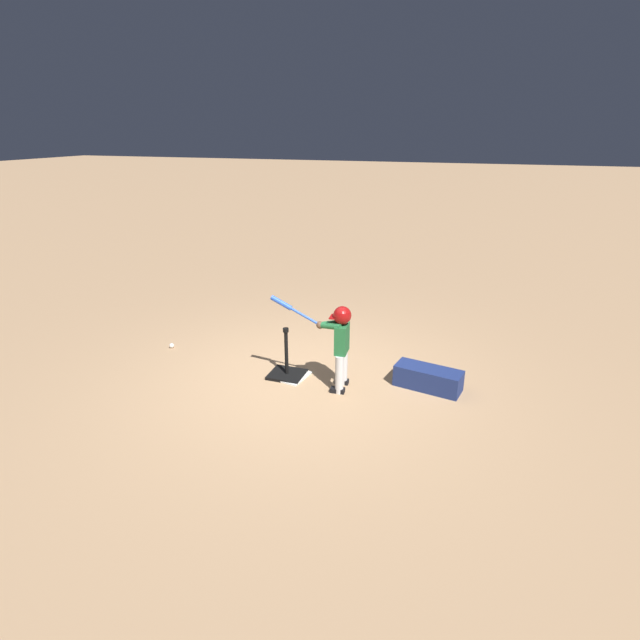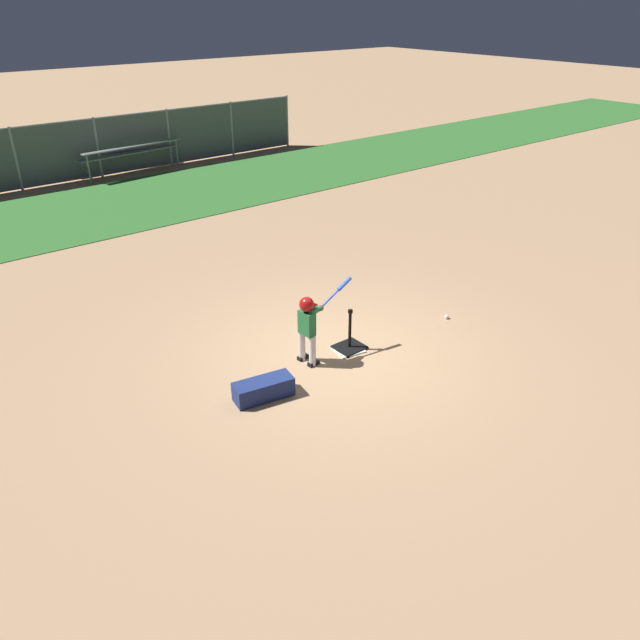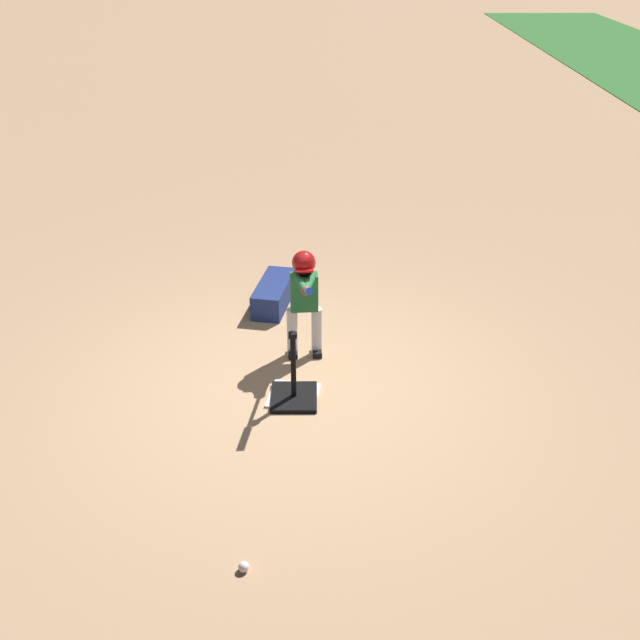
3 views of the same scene
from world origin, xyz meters
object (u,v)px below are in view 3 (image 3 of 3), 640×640
at_px(batter_child, 304,292).
at_px(equipment_bag, 274,294).
at_px(batting_tee, 294,391).
at_px(baseball, 244,567).

xyz_separation_m(batter_child, equipment_bag, (-1.09, -0.36, -0.57)).
distance_m(batting_tee, batter_child, 0.98).
xyz_separation_m(batter_child, baseball, (2.75, -0.37, -0.67)).
xyz_separation_m(batting_tee, equipment_bag, (-1.84, -0.27, 0.05)).
bearing_deg(batting_tee, baseball, -8.09).
distance_m(batter_child, baseball, 2.86).
height_order(batting_tee, baseball, batting_tee).
distance_m(batter_child, equipment_bag, 1.28).
bearing_deg(batter_child, batting_tee, -6.85).
xyz_separation_m(batting_tee, baseball, (2.01, -0.29, -0.05)).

